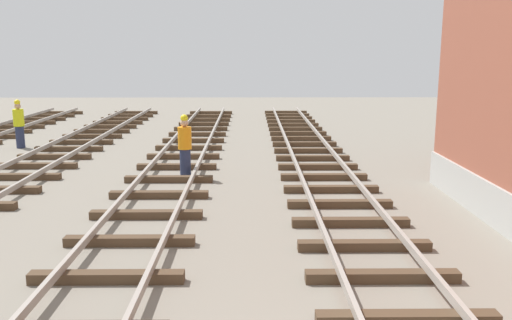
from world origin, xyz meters
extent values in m
cube|color=#4C3826|center=(0.64, 2.83, 0.09)|extent=(2.50, 0.24, 0.18)
cube|color=#4C3826|center=(0.64, 4.24, 0.09)|extent=(2.50, 0.24, 0.18)
cube|color=#4C3826|center=(0.64, 5.65, 0.09)|extent=(2.50, 0.24, 0.18)
cube|color=#4C3826|center=(0.64, 7.06, 0.09)|extent=(2.50, 0.24, 0.18)
cube|color=#4C3826|center=(0.64, 8.48, 0.09)|extent=(2.50, 0.24, 0.18)
cube|color=#4C3826|center=(0.64, 9.89, 0.09)|extent=(2.50, 0.24, 0.18)
cube|color=#4C3826|center=(0.64, 11.30, 0.09)|extent=(2.50, 0.24, 0.18)
cube|color=#4C3826|center=(0.64, 12.71, 0.09)|extent=(2.50, 0.24, 0.18)
cube|color=#4C3826|center=(0.64, 14.13, 0.09)|extent=(2.50, 0.24, 0.18)
cube|color=#4C3826|center=(0.64, 15.54, 0.09)|extent=(2.50, 0.24, 0.18)
cube|color=#4C3826|center=(0.64, 16.95, 0.09)|extent=(2.50, 0.24, 0.18)
cube|color=#4C3826|center=(0.64, 18.37, 0.09)|extent=(2.50, 0.24, 0.18)
cube|color=#4C3826|center=(0.64, 19.78, 0.09)|extent=(2.50, 0.24, 0.18)
cube|color=#4C3826|center=(0.64, 21.19, 0.09)|extent=(2.50, 0.24, 0.18)
cube|color=#4C3826|center=(0.64, 22.60, 0.09)|extent=(2.50, 0.24, 0.18)
cube|color=#4C3826|center=(0.64, 24.02, 0.09)|extent=(2.50, 0.24, 0.18)
cube|color=#4C3826|center=(0.64, 25.43, 0.09)|extent=(2.50, 0.24, 0.18)
cube|color=#4C3826|center=(0.64, 26.84, 0.09)|extent=(2.50, 0.24, 0.18)
cube|color=#4C3826|center=(0.64, 28.25, 0.09)|extent=(2.50, 0.24, 0.18)
cube|color=#4C3826|center=(-3.82, 4.26, 0.09)|extent=(2.50, 0.24, 0.18)
cube|color=#4C3826|center=(-3.82, 5.96, 0.09)|extent=(2.50, 0.24, 0.18)
cube|color=#4C3826|center=(-3.82, 7.67, 0.09)|extent=(2.50, 0.24, 0.18)
cube|color=#4C3826|center=(-3.82, 9.37, 0.09)|extent=(2.50, 0.24, 0.18)
cube|color=#4C3826|center=(-3.82, 11.07, 0.09)|extent=(2.50, 0.24, 0.18)
cube|color=#4C3826|center=(-3.82, 12.78, 0.09)|extent=(2.50, 0.24, 0.18)
cube|color=#4C3826|center=(-3.82, 14.48, 0.09)|extent=(2.50, 0.24, 0.18)
cube|color=#4C3826|center=(-3.82, 16.18, 0.09)|extent=(2.50, 0.24, 0.18)
cube|color=#4C3826|center=(-3.82, 17.89, 0.09)|extent=(2.50, 0.24, 0.18)
cube|color=#4C3826|center=(-3.82, 19.59, 0.09)|extent=(2.50, 0.24, 0.18)
cube|color=#4C3826|center=(-3.82, 21.30, 0.09)|extent=(2.50, 0.24, 0.18)
cube|color=#4C3826|center=(-3.82, 23.00, 0.09)|extent=(2.50, 0.24, 0.18)
cube|color=#4C3826|center=(-3.82, 24.70, 0.09)|extent=(2.50, 0.24, 0.18)
cube|color=#4C3826|center=(-3.82, 26.41, 0.09)|extent=(2.50, 0.24, 0.18)
cube|color=#4C3826|center=(-3.82, 28.11, 0.09)|extent=(2.50, 0.24, 0.18)
cube|color=#4C3826|center=(-8.28, 11.43, 0.09)|extent=(2.50, 0.24, 0.18)
cube|color=#4C3826|center=(-8.28, 12.96, 0.09)|extent=(2.50, 0.24, 0.18)
cube|color=#4C3826|center=(-8.28, 14.48, 0.09)|extent=(2.50, 0.24, 0.18)
cube|color=#4C3826|center=(-8.28, 16.00, 0.09)|extent=(2.50, 0.24, 0.18)
cube|color=#4C3826|center=(-8.28, 17.53, 0.09)|extent=(2.50, 0.24, 0.18)
cube|color=#4C3826|center=(-8.28, 19.05, 0.09)|extent=(2.50, 0.24, 0.18)
cube|color=#4C3826|center=(-8.28, 20.58, 0.09)|extent=(2.50, 0.24, 0.18)
cube|color=#4C3826|center=(-8.28, 22.10, 0.09)|extent=(2.50, 0.24, 0.18)
cube|color=#4C3826|center=(-8.28, 23.63, 0.09)|extent=(2.50, 0.24, 0.18)
cube|color=#4C3826|center=(-8.28, 25.15, 0.09)|extent=(2.50, 0.24, 0.18)
cube|color=#4C3826|center=(-8.28, 26.67, 0.09)|extent=(2.50, 0.24, 0.18)
cube|color=#4C3826|center=(-8.28, 28.20, 0.09)|extent=(2.50, 0.24, 0.18)
cube|color=#4C3826|center=(-12.73, 20.58, 0.09)|extent=(2.50, 0.24, 0.18)
cube|color=#4C3826|center=(-12.73, 22.10, 0.09)|extent=(2.50, 0.24, 0.18)
cube|color=#4C3826|center=(-12.73, 23.63, 0.09)|extent=(2.50, 0.24, 0.18)
cube|color=#4C3826|center=(-12.73, 25.15, 0.09)|extent=(2.50, 0.24, 0.18)
cube|color=#4C3826|center=(-12.73, 26.67, 0.09)|extent=(2.50, 0.24, 0.18)
cube|color=#4C3826|center=(-12.73, 28.20, 0.09)|extent=(2.50, 0.24, 0.18)
cylinder|color=#262D4C|center=(-3.42, 11.72, 0.42)|extent=(0.32, 0.32, 0.85)
cylinder|color=orange|center=(-3.42, 11.72, 1.18)|extent=(0.40, 0.40, 0.65)
sphere|color=tan|center=(-3.42, 11.72, 1.62)|extent=(0.24, 0.24, 0.24)
sphere|color=yellow|center=(-3.42, 11.72, 1.76)|extent=(0.22, 0.22, 0.22)
cylinder|color=#262D4C|center=(-10.38, 16.75, 0.42)|extent=(0.32, 0.32, 0.85)
cylinder|color=yellow|center=(-10.38, 16.75, 1.18)|extent=(0.40, 0.40, 0.65)
sphere|color=tan|center=(-10.38, 16.75, 1.62)|extent=(0.24, 0.24, 0.24)
sphere|color=yellow|center=(-10.38, 16.75, 1.76)|extent=(0.22, 0.22, 0.22)
camera|label=1|loc=(-1.50, -3.93, 3.67)|focal=37.90mm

